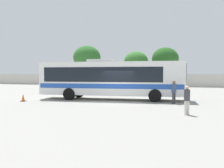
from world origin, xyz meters
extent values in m
plane|color=gray|center=(0.00, 10.00, 0.00)|extent=(300.00, 300.00, 0.00)
cube|color=beige|center=(0.00, 25.73, 1.13)|extent=(80.00, 0.30, 2.25)
cube|color=white|center=(-1.03, 1.56, 1.86)|extent=(12.69, 4.06, 2.84)
cube|color=black|center=(-1.65, 1.49, 2.21)|extent=(10.47, 3.82, 1.25)
cube|color=#2351B2|center=(-1.03, 1.56, 1.24)|extent=(12.45, 4.06, 0.40)
cube|color=#19212D|center=(5.17, 2.33, 2.38)|extent=(0.32, 2.28, 1.48)
cube|color=#2351B2|center=(5.17, 2.33, 0.78)|extent=(0.37, 2.49, 0.68)
cube|color=#B2B2B2|center=(-1.96, 1.45, 3.41)|extent=(2.36, 1.66, 0.24)
cylinder|color=black|center=(2.65, 3.25, 0.52)|extent=(1.07, 0.43, 1.04)
cylinder|color=black|center=(2.95, 0.83, 0.52)|extent=(1.07, 0.43, 1.04)
cylinder|color=black|center=(-4.59, 2.36, 0.52)|extent=(1.07, 0.43, 1.04)
cylinder|color=black|center=(-4.29, -0.07, 0.52)|extent=(1.07, 0.43, 1.04)
cylinder|color=#38383D|center=(4.52, 0.25, 0.43)|extent=(0.16, 0.16, 0.85)
cylinder|color=#38383D|center=(4.44, 0.12, 0.43)|extent=(0.16, 0.16, 0.85)
cylinder|color=#33476B|center=(4.48, 0.18, 1.19)|extent=(0.49, 0.49, 0.68)
sphere|color=brown|center=(4.48, 0.18, 1.64)|extent=(0.23, 0.23, 0.23)
cylinder|color=silver|center=(5.71, -4.72, 0.39)|extent=(0.15, 0.15, 0.78)
cylinder|color=silver|center=(5.59, -4.80, 0.39)|extent=(0.15, 0.15, 0.78)
cylinder|color=#38383D|center=(5.65, -4.76, 1.09)|extent=(0.45, 0.45, 0.62)
sphere|color=beige|center=(5.65, -4.76, 1.51)|extent=(0.21, 0.21, 0.21)
cube|color=maroon|center=(-7.93, 20.94, 0.66)|extent=(4.65, 2.01, 0.68)
cube|color=black|center=(-7.70, 20.95, 1.27)|extent=(2.59, 1.77, 0.55)
cylinder|color=black|center=(-9.31, 19.99, 0.32)|extent=(0.65, 0.25, 0.64)
cylinder|color=black|center=(-9.39, 21.75, 0.32)|extent=(0.65, 0.25, 0.64)
cylinder|color=black|center=(-6.47, 20.12, 0.32)|extent=(0.65, 0.25, 0.64)
cylinder|color=black|center=(-6.55, 21.88, 0.32)|extent=(0.65, 0.25, 0.64)
cube|color=navy|center=(-2.26, 21.98, 0.63)|extent=(4.62, 1.98, 0.62)
cube|color=black|center=(-2.49, 21.97, 1.19)|extent=(2.57, 1.76, 0.50)
cylinder|color=black|center=(-0.89, 22.91, 0.32)|extent=(0.65, 0.25, 0.64)
cylinder|color=black|center=(-0.81, 21.15, 0.32)|extent=(0.65, 0.25, 0.64)
cylinder|color=black|center=(-3.70, 22.80, 0.32)|extent=(0.65, 0.25, 0.64)
cylinder|color=black|center=(-3.63, 21.04, 0.32)|extent=(0.65, 0.25, 0.64)
cylinder|color=#4C3823|center=(-15.67, 28.85, 3.57)|extent=(0.24, 0.24, 7.14)
cube|color=#473321|center=(-15.67, 28.85, 6.54)|extent=(1.78, 0.52, 0.12)
cylinder|color=brown|center=(-16.59, 29.76, 1.88)|extent=(0.32, 0.32, 3.76)
ellipsoid|color=#2D6628|center=(-16.59, 29.76, 5.81)|extent=(5.87, 5.87, 4.99)
cylinder|color=brown|center=(-5.84, 30.08, 1.51)|extent=(0.32, 0.32, 3.02)
ellipsoid|color=#38752D|center=(-5.84, 30.08, 4.73)|extent=(4.89, 4.89, 4.15)
cylinder|color=brown|center=(0.26, 27.77, 1.68)|extent=(0.32, 0.32, 3.36)
ellipsoid|color=#23561E|center=(0.26, 27.77, 5.07)|extent=(4.88, 4.88, 4.15)
cube|color=black|center=(-7.38, -2.20, 0.02)|extent=(0.36, 0.36, 0.04)
cone|color=orange|center=(-7.38, -2.20, 0.34)|extent=(0.28, 0.28, 0.60)
camera|label=1|loc=(6.29, -19.00, 2.26)|focal=39.92mm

